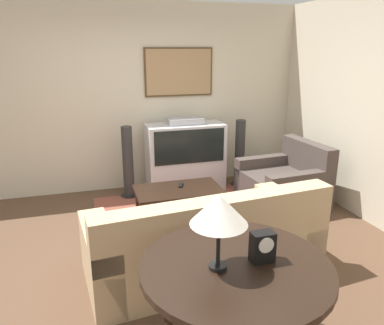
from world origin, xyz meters
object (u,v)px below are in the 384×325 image
Objects in this scene: table_lamp at (219,211)px; mantel_clock at (262,247)px; couch at (205,243)px; tv at (185,157)px; console_table at (236,273)px; armchair at (284,185)px; coffee_table at (179,192)px; speaker_tower_left at (128,164)px; speaker_tower_right at (240,155)px.

table_lamp reaches higher than mantel_clock.
couch is at bearing 89.22° from mantel_clock.
tv is 0.95× the size of console_table.
armchair is 0.99× the size of coffee_table.
table_lamp is (-1.84, -2.36, 0.88)m from armchair.
speaker_tower_left is (-0.26, 3.25, -0.24)m from console_table.
tv is 2.22m from couch.
speaker_tower_right is (0.85, -0.05, -0.03)m from tv.
speaker_tower_left is at bearing -118.71° from armchair.
couch is 2.17× the size of speaker_tower_right.
speaker_tower_left is at bearing -83.70° from couch.
tv is at bearing 77.73° from table_lamp.
table_lamp is 0.40m from mantel_clock.
table_lamp reaches higher than tv.
speaker_tower_right is (1.28, 3.26, -0.40)m from mantel_clock.
speaker_tower_left is (-0.42, 3.26, -0.40)m from mantel_clock.
tv is 1.08× the size of coffee_table.
tv is at bearing -106.20° from couch.
couch is 1.17m from coffee_table.
mantel_clock is 3.31m from speaker_tower_left.
speaker_tower_left reaches higher than couch.
mantel_clock is 0.19× the size of speaker_tower_left.
speaker_tower_left is at bearing 97.40° from mantel_clock.
mantel_clock is at bearing -82.60° from speaker_tower_left.
couch is at bearing -55.74° from armchair.
armchair is (1.54, 1.23, -0.02)m from couch.
tv reaches higher than speaker_tower_right.
coffee_table is at bearing 84.35° from console_table.
tv reaches higher than speaker_tower_left.
console_table is at bearing -95.65° from coffee_table.
armchair is 1.49m from coffee_table.
coffee_table is 2.46m from table_lamp.
table_lamp is (-0.30, -1.14, 0.86)m from couch.
armchair is at bearing -73.32° from speaker_tower_right.
mantel_clock is at bearing -91.57° from coffee_table.
couch is 1.22m from console_table.
speaker_tower_right is (1.71, 0.00, 0.00)m from speaker_tower_left.
coffee_table is at bearing -97.74° from couch.
table_lamp reaches higher than couch.
mantel_clock is at bearing -111.50° from speaker_tower_right.
speaker_tower_left is (-1.98, 0.90, 0.20)m from armchair.
armchair is at bearing 53.86° from console_table.
armchair is at bearing 2.22° from coffee_table.
table_lamp is (-0.72, -3.31, 0.65)m from tv.
speaker_tower_right is at bearing 0.00° from speaker_tower_left.
coffee_table is at bearing 81.30° from table_lamp.
armchair is 2.95m from console_table.
couch is at bearing 74.99° from table_lamp.
tv reaches higher than coffee_table.
mantel_clock is (-0.02, -1.14, 0.58)m from couch.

